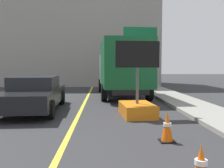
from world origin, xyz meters
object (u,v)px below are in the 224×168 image
at_px(box_truck, 122,67).
at_px(traffic_cone_near_sign, 201,165).
at_px(pickup_car, 34,93).
at_px(traffic_cone_mid_lane, 167,127).
at_px(arrow_board_trailer, 137,103).
at_px(highway_guide_sign, 148,45).

relative_size(box_truck, traffic_cone_near_sign, 11.61).
bearing_deg(box_truck, traffic_cone_near_sign, -88.59).
xyz_separation_m(pickup_car, traffic_cone_near_sign, (4.24, -6.63, -0.39)).
distance_m(box_truck, traffic_cone_mid_lane, 9.22).
distance_m(arrow_board_trailer, traffic_cone_near_sign, 5.37).
xyz_separation_m(arrow_board_trailer, pickup_car, (-4.03, 1.26, 0.22)).
relative_size(box_truck, pickup_car, 1.40).
relative_size(box_truck, traffic_cone_mid_lane, 9.94).
bearing_deg(box_truck, traffic_cone_mid_lane, -87.84).
xyz_separation_m(highway_guide_sign, traffic_cone_near_sign, (-2.04, -15.66, -3.12)).
height_order(highway_guide_sign, traffic_cone_mid_lane, highway_guide_sign).
height_order(box_truck, highway_guide_sign, highway_guide_sign).
relative_size(arrow_board_trailer, traffic_cone_near_sign, 4.32).
height_order(box_truck, traffic_cone_near_sign, box_truck).
distance_m(pickup_car, traffic_cone_mid_lane, 6.19).
xyz_separation_m(box_truck, pickup_car, (-3.97, -4.67, -1.06)).
xyz_separation_m(arrow_board_trailer, traffic_cone_mid_lane, (0.28, -3.17, -0.12)).
height_order(arrow_board_trailer, box_truck, box_truck).
xyz_separation_m(pickup_car, highway_guide_sign, (6.28, 9.03, 2.72)).
bearing_deg(highway_guide_sign, traffic_cone_near_sign, -97.41).
distance_m(arrow_board_trailer, highway_guide_sign, 10.94).
bearing_deg(arrow_board_trailer, traffic_cone_mid_lane, -84.98).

